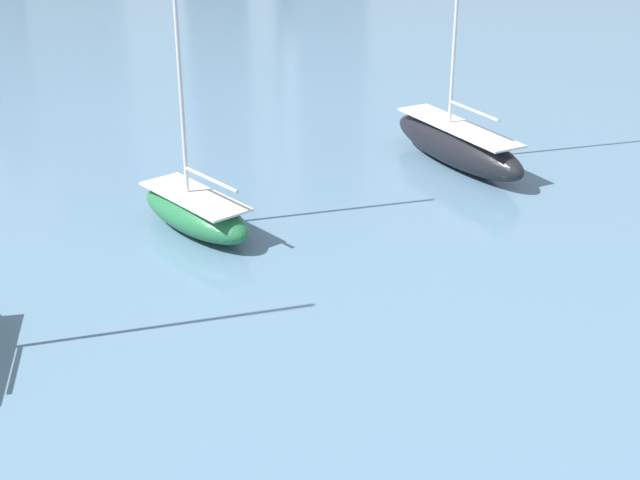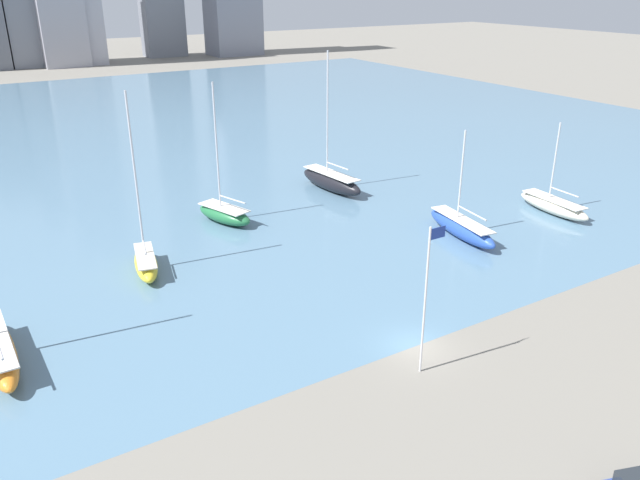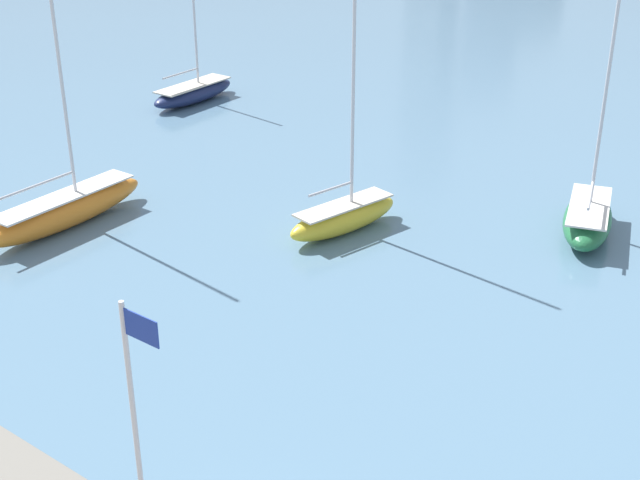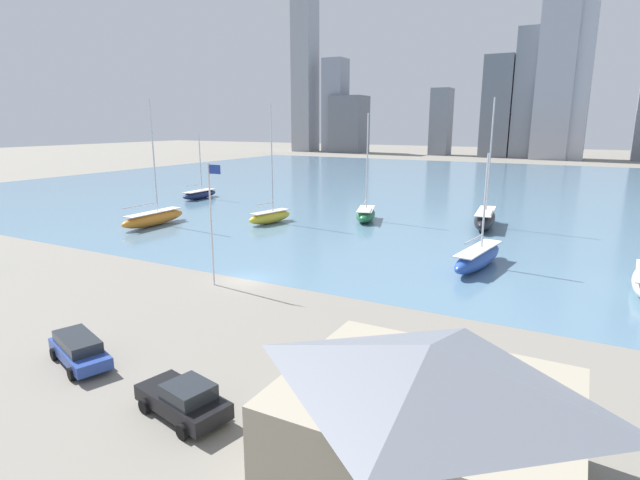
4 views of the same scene
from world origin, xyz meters
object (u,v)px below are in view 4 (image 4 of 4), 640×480
(sailboat_navy, at_px, (200,194))
(parked_pickup_black, at_px, (184,399))
(sailboat_orange, at_px, (154,218))
(sailboat_blue, at_px, (478,257))
(sailboat_yellow, at_px, (270,216))
(flag_pole, at_px, (212,220))
(sailboat_green, at_px, (366,214))
(sailboat_black, at_px, (485,219))
(boat_shed, at_px, (427,414))
(parked_wagon_blue, at_px, (79,349))

(sailboat_navy, height_order, parked_pickup_black, sailboat_navy)
(sailboat_navy, bearing_deg, sailboat_orange, -63.54)
(sailboat_blue, height_order, sailboat_yellow, sailboat_yellow)
(sailboat_orange, xyz_separation_m, sailboat_yellow, (12.29, 8.37, -0.04))
(flag_pole, distance_m, parked_pickup_black, 19.39)
(parked_pickup_black, bearing_deg, sailboat_green, -154.37)
(parked_pickup_black, bearing_deg, sailboat_orange, -119.80)
(parked_pickup_black, bearing_deg, sailboat_blue, 179.63)
(sailboat_navy, relative_size, parked_pickup_black, 2.19)
(sailboat_blue, distance_m, sailboat_black, 18.96)
(sailboat_orange, bearing_deg, sailboat_yellow, 33.12)
(sailboat_orange, bearing_deg, sailboat_green, 33.62)
(sailboat_blue, distance_m, sailboat_green, 23.74)
(flag_pole, bearing_deg, boat_shed, -32.91)
(flag_pole, bearing_deg, sailboat_orange, 146.39)
(flag_pole, height_order, sailboat_orange, sailboat_orange)
(sailboat_yellow, distance_m, sailboat_black, 27.42)
(sailboat_green, height_order, parked_pickup_black, sailboat_green)
(boat_shed, bearing_deg, parked_pickup_black, -174.29)
(sailboat_green, relative_size, sailboat_yellow, 0.93)
(flag_pole, height_order, sailboat_green, sailboat_green)
(sailboat_blue, xyz_separation_m, sailboat_black, (-2.92, 18.73, 0.17))
(sailboat_green, relative_size, parked_pickup_black, 2.78)
(sailboat_navy, xyz_separation_m, parked_wagon_blue, (35.90, -49.87, 0.05))
(flag_pole, height_order, parked_pickup_black, flag_pole)
(boat_shed, height_order, sailboat_green, sailboat_green)
(flag_pole, bearing_deg, parked_pickup_black, -53.91)
(sailboat_green, xyz_separation_m, parked_wagon_blue, (2.49, -45.05, -0.11))
(boat_shed, bearing_deg, flag_pole, 146.75)
(boat_shed, height_order, parked_wagon_blue, boat_shed)
(sailboat_green, xyz_separation_m, sailboat_yellow, (-10.43, -7.40, 0.01))
(sailboat_orange, relative_size, sailboat_navy, 1.42)
(sailboat_blue, relative_size, parked_wagon_blue, 1.96)
(sailboat_green, xyz_separation_m, sailboat_orange, (-22.72, -15.77, 0.05))
(sailboat_orange, bearing_deg, parked_wagon_blue, -50.41)
(flag_pole, height_order, sailboat_navy, sailboat_navy)
(flag_pole, distance_m, parked_wagon_blue, 15.10)
(sailboat_blue, height_order, sailboat_orange, sailboat_orange)
(sailboat_black, bearing_deg, sailboat_orange, -159.07)
(sailboat_orange, distance_m, parked_pickup_black, 45.44)
(boat_shed, relative_size, sailboat_black, 0.64)
(boat_shed, height_order, sailboat_yellow, sailboat_yellow)
(sailboat_orange, height_order, parked_pickup_black, sailboat_orange)
(sailboat_green, xyz_separation_m, sailboat_black, (14.91, 3.07, 0.21))
(sailboat_blue, height_order, parked_wagon_blue, sailboat_blue)
(boat_shed, distance_m, sailboat_yellow, 49.53)
(sailboat_orange, relative_size, sailboat_black, 0.99)
(sailboat_green, height_order, sailboat_yellow, sailboat_yellow)
(sailboat_green, relative_size, sailboat_orange, 0.90)
(sailboat_yellow, relative_size, parked_pickup_black, 3.00)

